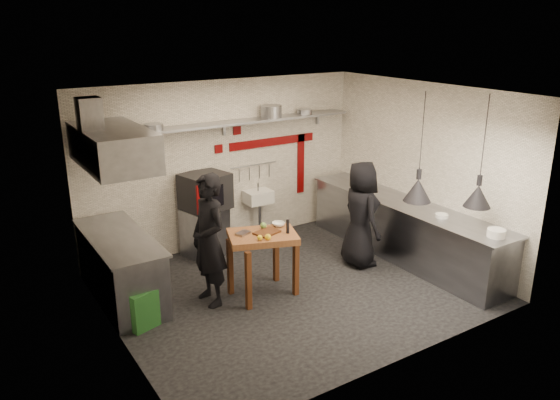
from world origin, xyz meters
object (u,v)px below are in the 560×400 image
chef_right (361,214)px  oven_stand (205,232)px  chef_left (209,240)px  combi_oven (205,191)px  green_bin (139,308)px  prep_table (263,264)px

chef_right → oven_stand: bearing=59.1°
chef_left → chef_right: bearing=83.2°
chef_left → oven_stand: bearing=154.0°
combi_oven → chef_right: chef_right is taller
green_bin → chef_right: size_ratio=0.30×
oven_stand → green_bin: (-1.65, -1.57, -0.15)m
combi_oven → chef_right: (1.86, -1.64, -0.25)m
green_bin → chef_right: (3.55, -0.06, 0.59)m
combi_oven → chef_right: 2.49m
green_bin → prep_table: bearing=-3.8°
prep_table → oven_stand: bearing=113.1°
combi_oven → prep_table: combi_oven is taller
oven_stand → combi_oven: bearing=-0.7°
oven_stand → prep_table: (0.10, -1.68, 0.06)m
green_bin → chef_left: chef_left is taller
oven_stand → chef_left: size_ratio=0.44×
green_bin → prep_table: 1.76m
combi_oven → oven_stand: bearing=179.3°
chef_left → green_bin: bearing=-89.0°
combi_oven → green_bin: 2.46m
combi_oven → chef_left: bearing=-127.9°
green_bin → chef_right: bearing=-1.0°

